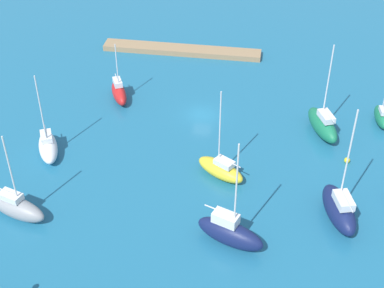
# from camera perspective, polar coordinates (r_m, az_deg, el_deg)

# --- Properties ---
(water) EXTENTS (160.00, 160.00, 0.00)m
(water) POSITION_cam_1_polar(r_m,az_deg,el_deg) (76.27, 1.02, 2.97)
(water) COLOR #1E668C
(water) RESTS_ON ground
(pier_dock) EXTENTS (25.20, 2.92, 0.85)m
(pier_dock) POSITION_cam_1_polar(r_m,az_deg,el_deg) (91.53, -1.04, 9.45)
(pier_dock) COLOR #997A56
(pier_dock) RESTS_ON ground
(sailboat_green_west_end) EXTENTS (1.88, 5.00, 7.26)m
(sailboat_green_west_end) POSITION_cam_1_polar(r_m,az_deg,el_deg) (78.12, 18.52, 2.66)
(sailboat_green_west_end) COLOR #19724C
(sailboat_green_west_end) RESTS_ON water
(sailboat_navy_mid_basin) EXTENTS (4.64, 7.88, 13.66)m
(sailboat_navy_mid_basin) POSITION_cam_1_polar(r_m,az_deg,el_deg) (61.57, 14.63, -6.32)
(sailboat_navy_mid_basin) COLOR #141E4C
(sailboat_navy_mid_basin) RESTS_ON water
(sailboat_white_lone_north) EXTENTS (4.68, 6.71, 11.13)m
(sailboat_white_lone_north) POSITION_cam_1_polar(r_m,az_deg,el_deg) (70.83, -14.33, -0.23)
(sailboat_white_lone_north) COLOR white
(sailboat_white_lone_north) RESTS_ON water
(sailboat_gray_far_north) EXTENTS (7.25, 4.20, 10.69)m
(sailboat_gray_far_north) POSITION_cam_1_polar(r_m,az_deg,el_deg) (62.91, -17.23, -6.11)
(sailboat_gray_far_north) COLOR gray
(sailboat_gray_far_north) RESTS_ON water
(sailboat_red_inner_mooring) EXTENTS (4.12, 5.98, 8.75)m
(sailboat_red_inner_mooring) POSITION_cam_1_polar(r_m,az_deg,el_deg) (79.44, -7.38, 5.20)
(sailboat_red_inner_mooring) COLOR red
(sailboat_red_inner_mooring) RESTS_ON water
(sailboat_yellow_far_south) EXTENTS (6.48, 5.18, 11.38)m
(sailboat_yellow_far_south) POSITION_cam_1_polar(r_m,az_deg,el_deg) (65.33, 2.92, -2.52)
(sailboat_yellow_far_south) COLOR yellow
(sailboat_yellow_far_south) RESTS_ON water
(sailboat_green_along_channel) EXTENTS (4.93, 7.70, 12.37)m
(sailboat_green_along_channel) POSITION_cam_1_polar(r_m,az_deg,el_deg) (73.79, 13.04, 1.97)
(sailboat_green_along_channel) COLOR #19724C
(sailboat_green_along_channel) RESTS_ON water
(sailboat_navy_off_beacon) EXTENTS (7.57, 4.75, 12.67)m
(sailboat_navy_off_beacon) POSITION_cam_1_polar(r_m,az_deg,el_deg) (57.36, 3.83, -8.86)
(sailboat_navy_off_beacon) COLOR #141E4C
(sailboat_navy_off_beacon) RESTS_ON water
(mooring_buoy_yellow) EXTENTS (0.70, 0.70, 0.70)m
(mooring_buoy_yellow) POSITION_cam_1_polar(r_m,az_deg,el_deg) (70.21, 15.37, -1.59)
(mooring_buoy_yellow) COLOR yellow
(mooring_buoy_yellow) RESTS_ON water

